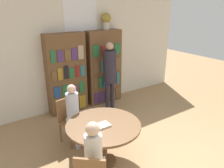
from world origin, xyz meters
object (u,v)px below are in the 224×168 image
object	(u,v)px
seated_reader_right	(94,157)
librarian_standing	(110,69)
bookshelf_right	(104,67)
chair_left_side	(69,118)
seated_reader_left	(74,112)
bookshelf_left	(66,74)
flower_vase	(106,20)
reading_table	(103,130)

from	to	relation	value
seated_reader_right	librarian_standing	bearing A→B (deg)	93.30
bookshelf_right	seated_reader_right	distance (m)	3.39
chair_left_side	seated_reader_right	world-z (taller)	seated_reader_right
librarian_standing	seated_reader_left	bearing A→B (deg)	-146.29
bookshelf_left	bookshelf_right	size ratio (longest dim) A/B	1.00
bookshelf_left	seated_reader_right	size ratio (longest dim) A/B	1.59
flower_vase	seated_reader_left	size ratio (longest dim) A/B	0.35
reading_table	librarian_standing	distance (m)	2.17
flower_vase	chair_left_side	bearing A→B (deg)	-142.99
reading_table	seated_reader_right	world-z (taller)	seated_reader_right
chair_left_side	seated_reader_right	xyz separation A→B (m)	(-0.28, -1.53, 0.20)
reading_table	bookshelf_left	bearing A→B (deg)	82.58
chair_left_side	seated_reader_left	bearing A→B (deg)	90.00
flower_vase	seated_reader_right	bearing A→B (deg)	-125.19
chair_left_side	seated_reader_left	distance (m)	0.27
seated_reader_left	seated_reader_right	world-z (taller)	seated_reader_right
seated_reader_right	librarian_standing	xyz separation A→B (m)	(1.76, 2.30, 0.39)
seated_reader_left	reading_table	bearing A→B (deg)	90.00
chair_left_side	seated_reader_left	size ratio (longest dim) A/B	0.73
flower_vase	seated_reader_left	world-z (taller)	flower_vase
bookshelf_left	seated_reader_left	distance (m)	1.56
bookshelf_right	librarian_standing	bearing A→B (deg)	-105.11
bookshelf_right	reading_table	distance (m)	2.63
chair_left_side	seated_reader_left	xyz separation A→B (m)	(0.04, -0.18, 0.19)
flower_vase	seated_reader_left	bearing A→B (deg)	-138.58
chair_left_side	seated_reader_right	size ratio (longest dim) A/B	0.72
seated_reader_left	librarian_standing	world-z (taller)	librarian_standing
flower_vase	seated_reader_right	size ratio (longest dim) A/B	0.34
bookshelf_right	seated_reader_right	bearing A→B (deg)	-123.99
bookshelf_right	chair_left_side	distance (m)	2.11
flower_vase	reading_table	xyz separation A→B (m)	(-1.47, -2.22, -1.62)
bookshelf_left	seated_reader_right	bearing A→B (deg)	-105.84
flower_vase	seated_reader_left	xyz separation A→B (m)	(-1.65, -1.46, -1.55)
bookshelf_right	librarian_standing	world-z (taller)	bookshelf_right
flower_vase	librarian_standing	bearing A→B (deg)	-114.00
bookshelf_right	seated_reader_left	bearing A→B (deg)	-137.07
bookshelf_right	flower_vase	size ratio (longest dim) A/B	4.63
flower_vase	bookshelf_right	bearing A→B (deg)	-176.99
bookshelf_right	seated_reader_left	distance (m)	2.16
bookshelf_left	seated_reader_right	world-z (taller)	bookshelf_left
librarian_standing	reading_table	bearing A→B (deg)	-126.10
librarian_standing	flower_vase	bearing A→B (deg)	66.00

